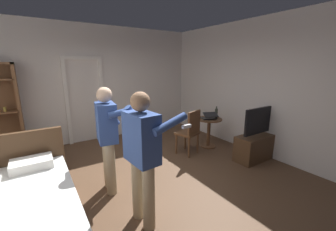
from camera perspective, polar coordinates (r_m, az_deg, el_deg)
ground_plane at (r=3.70m, az=-7.01°, el=-18.00°), size 6.06×6.06×0.00m
wall_back at (r=5.76m, az=-19.62°, el=8.01°), size 5.75×0.12×2.90m
wall_right at (r=5.07m, az=22.56°, el=7.09°), size 0.12×5.57×2.90m
doorway_frame at (r=5.65m, az=-21.63°, el=5.43°), size 0.93×0.08×2.13m
bed at (r=3.06m, az=-38.70°, el=-21.90°), size 1.53×2.06×1.02m
tv_flatscreen at (r=4.79m, az=22.96°, el=-7.08°), size 1.00×0.40×1.11m
side_table at (r=5.11m, az=10.99°, el=-3.31°), size 0.60×0.60×0.70m
laptop at (r=4.97m, az=11.09°, el=-0.37°), size 0.41×0.42×0.17m
bottle_on_table at (r=5.06m, az=12.94°, el=0.57°), size 0.06×0.06×0.29m
wooden_chair at (r=4.59m, az=6.03°, el=-4.05°), size 0.52×0.52×0.99m
person_blue_shirt at (r=2.50m, az=-6.93°, el=-9.46°), size 0.68×0.61×1.65m
person_striped_shirt at (r=3.28m, az=-15.95°, el=-4.68°), size 0.69×0.63×1.63m
suitcase_dark at (r=4.57m, az=-32.92°, el=-10.47°), size 0.65×0.46×0.47m
suitcase_small at (r=5.06m, az=-33.01°, el=-8.61°), size 0.66×0.50×0.42m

